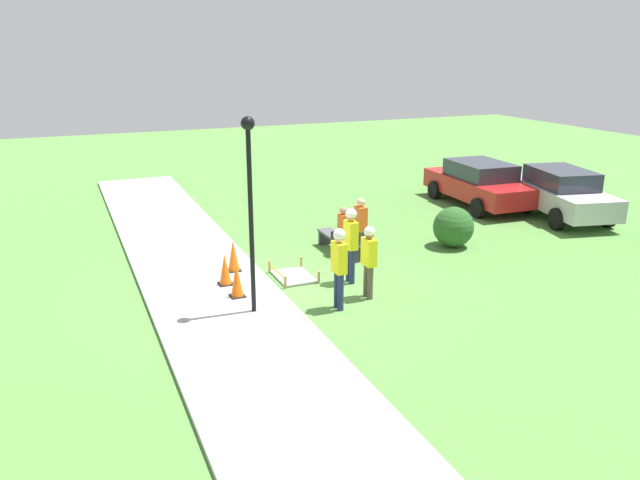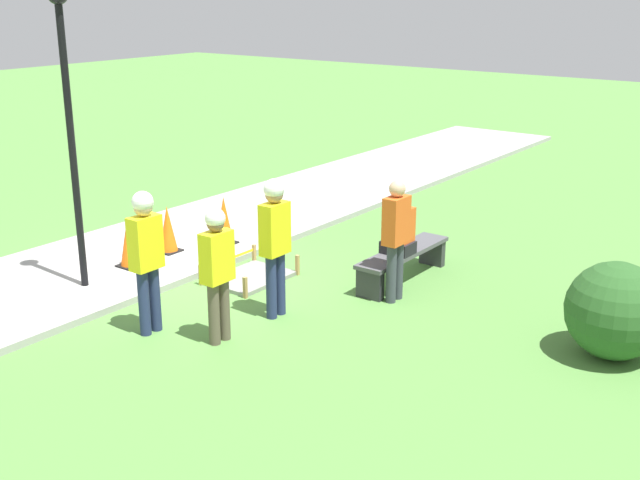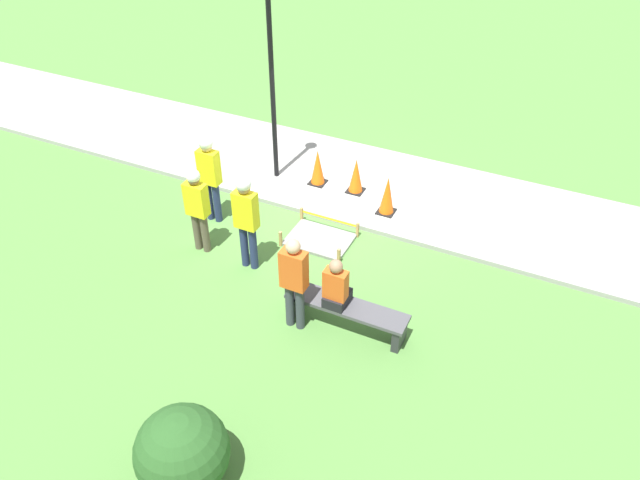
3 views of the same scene
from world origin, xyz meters
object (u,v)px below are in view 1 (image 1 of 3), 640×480
(worker_trainee, at_px, (339,261))
(bystander_in_orange_shirt, at_px, (361,225))
(park_bench, at_px, (338,242))
(worker_assistant, at_px, (369,256))
(parked_car_silver, at_px, (560,192))
(worker_supervisor, at_px, (351,238))
(traffic_cone_sidewalk_edge, at_px, (237,280))
(lamppost_near, at_px, (250,189))
(traffic_cone_near_patch, at_px, (233,256))
(traffic_cone_far_patch, at_px, (225,269))
(parked_car_red, at_px, (480,183))
(person_seated_on_bench, at_px, (342,226))

(worker_trainee, distance_m, bystander_in_orange_shirt, 3.34)
(worker_trainee, bearing_deg, park_bench, 155.66)
(worker_assistant, xyz_separation_m, parked_car_silver, (-3.83, 9.14, -0.16))
(worker_supervisor, xyz_separation_m, worker_trainee, (1.35, -0.93, -0.02))
(traffic_cone_sidewalk_edge, height_order, lamppost_near, lamppost_near)
(traffic_cone_near_patch, bearing_deg, parked_car_silver, 95.71)
(worker_supervisor, height_order, worker_trainee, worker_supervisor)
(worker_assistant, bearing_deg, parked_car_silver, 112.73)
(traffic_cone_sidewalk_edge, xyz_separation_m, worker_assistant, (1.00, 2.81, 0.52))
(traffic_cone_near_patch, height_order, park_bench, traffic_cone_near_patch)
(traffic_cone_sidewalk_edge, bearing_deg, traffic_cone_far_patch, -176.46)
(worker_trainee, xyz_separation_m, lamppost_near, (-0.39, -1.81, 1.67))
(parked_car_red, bearing_deg, worker_assistant, -47.80)
(park_bench, relative_size, parked_car_silver, 0.40)
(traffic_cone_sidewalk_edge, bearing_deg, parked_car_red, 116.30)
(lamppost_near, xyz_separation_m, parked_car_red, (-6.09, 10.33, -1.96))
(worker_supervisor, height_order, bystander_in_orange_shirt, worker_supervisor)
(worker_assistant, height_order, bystander_in_orange_shirt, bystander_in_orange_shirt)
(traffic_cone_far_patch, bearing_deg, worker_trainee, 42.46)
(worker_supervisor, bearing_deg, person_seated_on_bench, 160.51)
(traffic_cone_near_patch, xyz_separation_m, parked_car_silver, (-1.16, 11.56, 0.34))
(traffic_cone_far_patch, bearing_deg, traffic_cone_sidewalk_edge, 3.54)
(park_bench, xyz_separation_m, bystander_in_orange_shirt, (0.74, 0.31, 0.63))
(bystander_in_orange_shirt, distance_m, parked_car_red, 7.61)
(worker_assistant, height_order, parked_car_red, worker_assistant)
(parked_car_silver, bearing_deg, traffic_cone_near_patch, -71.78)
(worker_assistant, bearing_deg, worker_trainee, -70.20)
(worker_trainee, bearing_deg, lamppost_near, -102.14)
(traffic_cone_far_patch, relative_size, worker_trainee, 0.41)
(traffic_cone_near_patch, bearing_deg, bystander_in_orange_shirt, 85.95)
(traffic_cone_sidewalk_edge, distance_m, parked_car_silver, 12.28)
(person_seated_on_bench, distance_m, worker_supervisor, 2.13)
(person_seated_on_bench, distance_m, parked_car_silver, 8.44)
(traffic_cone_near_patch, relative_size, person_seated_on_bench, 0.90)
(traffic_cone_near_patch, relative_size, worker_assistant, 0.47)
(worker_assistant, bearing_deg, park_bench, 167.66)
(traffic_cone_sidewalk_edge, height_order, parked_car_red, parked_car_red)
(person_seated_on_bench, bearing_deg, worker_assistant, -13.87)
(traffic_cone_far_patch, bearing_deg, traffic_cone_near_patch, 152.53)
(traffic_cone_far_patch, relative_size, parked_car_silver, 0.15)
(traffic_cone_sidewalk_edge, xyz_separation_m, worker_supervisor, (-0.03, 2.85, 0.64))
(lamppost_near, distance_m, parked_car_red, 12.15)
(traffic_cone_sidewalk_edge, bearing_deg, bystander_in_orange_shirt, 110.62)
(person_seated_on_bench, distance_m, worker_assistant, 3.11)
(traffic_cone_far_patch, bearing_deg, park_bench, 110.64)
(worker_trainee, height_order, parked_car_red, worker_trainee)
(traffic_cone_near_patch, relative_size, parked_car_silver, 0.16)
(bystander_in_orange_shirt, relative_size, lamppost_near, 0.41)
(worker_supervisor, xyz_separation_m, parked_car_red, (-5.13, 7.59, -0.31))
(park_bench, bearing_deg, traffic_cone_near_patch, -80.89)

